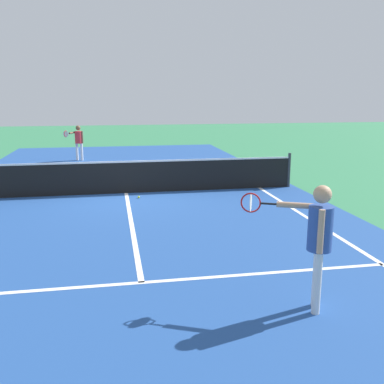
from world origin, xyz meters
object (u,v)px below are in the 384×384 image
at_px(tennis_ball_near_net, 139,197).
at_px(player_far, 78,139).
at_px(net, 126,177).
at_px(player_near, 318,233).

bearing_deg(tennis_ball_near_net, player_far, 105.23).
height_order(net, tennis_ball_near_net, net).
bearing_deg(player_far, player_near, -74.73).
height_order(player_near, player_far, player_near).
bearing_deg(tennis_ball_near_net, net, 113.98).
height_order(net, player_far, player_far).
relative_size(net, player_near, 5.96).
distance_m(player_near, tennis_ball_near_net, 7.28).
distance_m(net, tennis_ball_near_net, 0.92).
xyz_separation_m(net, player_near, (2.22, -7.67, 0.58)).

